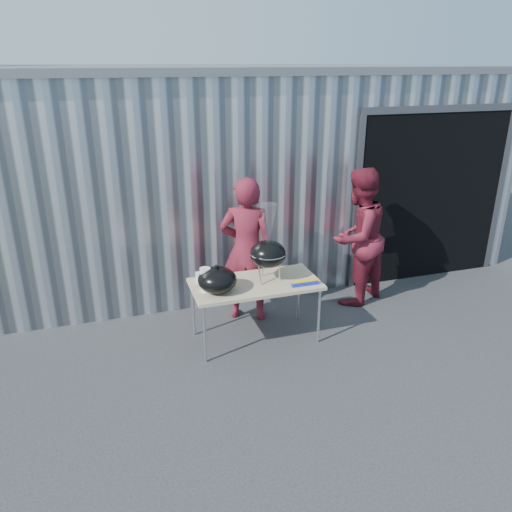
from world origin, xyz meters
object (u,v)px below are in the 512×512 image
object	(u,v)px
person_bystander	(357,237)
person_cook	(247,250)
kettle_grill	(268,247)
folding_table	(255,286)

from	to	relation	value
person_bystander	person_cook	bearing A→B (deg)	-26.13
kettle_grill	person_cook	bearing A→B (deg)	98.92
person_cook	person_bystander	world-z (taller)	person_bystander
folding_table	kettle_grill	distance (m)	0.49
kettle_grill	person_cook	xyz separation A→B (m)	(-0.09, 0.56, -0.23)
person_cook	kettle_grill	bearing A→B (deg)	123.09
folding_table	person_cook	size ratio (longest dim) A/B	0.80
person_bystander	kettle_grill	bearing A→B (deg)	-5.39
folding_table	kettle_grill	size ratio (longest dim) A/B	1.61
folding_table	kettle_grill	world-z (taller)	kettle_grill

